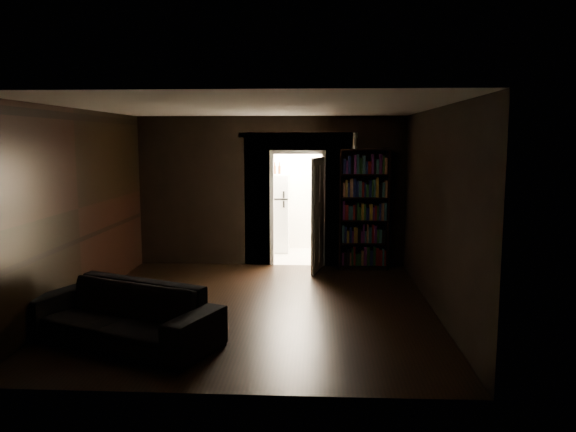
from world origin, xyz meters
name	(u,v)px	position (x,y,z in m)	size (l,w,h in m)	color
ground	(255,307)	(0.00, 0.00, 0.00)	(5.50, 5.50, 0.00)	black
room_walls	(261,183)	(-0.01, 1.07, 1.68)	(5.02, 5.61, 2.84)	black
kitchen_alcove	(300,196)	(0.50, 3.87, 1.21)	(2.20, 1.80, 2.60)	beige
sofa	(122,305)	(-1.40, -1.45, 0.45)	(2.34, 1.01, 0.90)	black
bookshelf	(364,209)	(1.72, 2.55, 1.10)	(0.90, 0.32, 2.20)	black
refrigerator	(272,213)	(-0.10, 4.11, 0.82)	(0.74, 0.68, 1.65)	white
door	(318,215)	(0.88, 2.32, 1.02)	(0.85, 0.05, 2.05)	white
figurine	(355,141)	(1.53, 2.55, 2.34)	(0.10, 0.10, 0.29)	silver
bottles	(268,168)	(-0.18, 4.03, 1.78)	(0.62, 0.08, 0.25)	black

